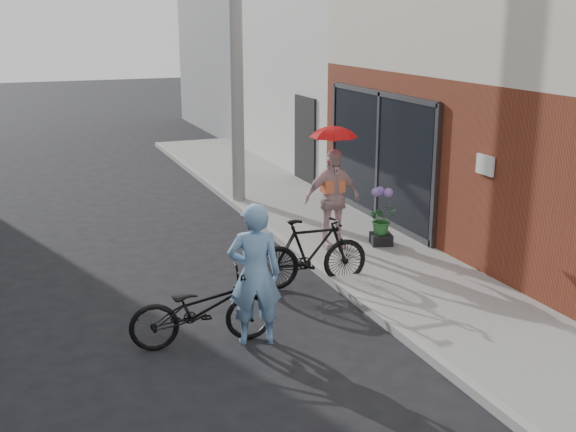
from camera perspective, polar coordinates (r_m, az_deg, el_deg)
ground at (r=10.14m, az=0.63°, el=-7.62°), size 80.00×80.00×0.00m
sidewalk at (r=12.65m, az=6.02°, el=-2.64°), size 2.20×24.00×0.12m
curb at (r=12.18m, az=1.17°, el=-3.28°), size 0.12×24.00×0.12m
plaster_building at (r=20.65m, az=10.03°, el=13.94°), size 8.00×6.00×7.00m
east_building_far at (r=26.87m, az=2.01°, el=14.46°), size 8.00×8.00×7.00m
utility_pole at (r=15.35m, az=-4.14°, el=13.66°), size 0.28×0.28×7.00m
officer at (r=8.94m, az=-2.65°, el=-4.62°), size 0.75×0.59×1.82m
bike_left at (r=9.09m, az=-6.81°, el=-7.31°), size 1.86×0.80×0.95m
bike_right at (r=10.91m, az=1.85°, el=-2.90°), size 1.82×0.62×1.08m
kimono_woman at (r=12.32m, az=3.52°, el=1.36°), size 1.01×0.42×1.72m
parasol at (r=12.08m, az=3.61°, el=6.86°), size 0.76×0.76×0.67m
planter at (r=12.75m, az=7.37°, el=-1.81°), size 0.44×0.44×0.19m
potted_plant at (r=12.65m, az=7.42°, el=-0.25°), size 0.48×0.42×0.54m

